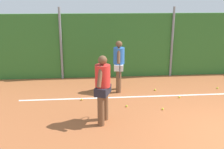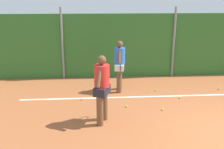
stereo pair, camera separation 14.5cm
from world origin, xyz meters
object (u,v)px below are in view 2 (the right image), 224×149
at_px(tennis_ball_8, 82,99).
at_px(tennis_ball_9, 219,89).
at_px(tennis_ball_2, 156,90).
at_px(tennis_ball_6, 163,109).
at_px(player_midcourt, 119,63).
at_px(tennis_ball_1, 180,98).
at_px(player_foreground_near, 102,86).
at_px(tennis_ball_7, 126,106).

relative_size(tennis_ball_8, tennis_ball_9, 1.00).
distance_m(tennis_ball_2, tennis_ball_6, 1.76).
height_order(player_midcourt, tennis_ball_1, player_midcourt).
xyz_separation_m(tennis_ball_1, tennis_ball_8, (-3.42, 0.08, 0.00)).
xyz_separation_m(tennis_ball_2, tennis_ball_9, (2.45, -0.01, 0.00)).
distance_m(player_foreground_near, tennis_ball_7, 1.66).
height_order(player_midcourt, tennis_ball_7, player_midcourt).
relative_size(player_midcourt, tennis_ball_7, 28.72).
height_order(tennis_ball_2, tennis_ball_7, same).
xyz_separation_m(player_foreground_near, tennis_ball_6, (1.91, 0.66, -1.05)).
xyz_separation_m(player_midcourt, tennis_ball_2, (1.37, -0.13, -1.03)).
bearing_deg(tennis_ball_8, tennis_ball_7, -25.69).
relative_size(player_midcourt, tennis_ball_9, 28.72).
bearing_deg(tennis_ball_2, tennis_ball_8, -165.34).
bearing_deg(tennis_ball_8, player_midcourt, 31.77).
relative_size(player_foreground_near, tennis_ball_7, 29.20).
bearing_deg(player_midcourt, tennis_ball_7, 11.66).
xyz_separation_m(tennis_ball_1, tennis_ball_2, (-0.67, 0.80, 0.00)).
distance_m(player_midcourt, tennis_ball_1, 2.47).
height_order(player_midcourt, tennis_ball_6, player_midcourt).
relative_size(player_foreground_near, tennis_ball_9, 29.20).
bearing_deg(tennis_ball_1, tennis_ball_9, 24.18).
bearing_deg(tennis_ball_6, player_foreground_near, -160.80).
bearing_deg(player_foreground_near, tennis_ball_6, -50.19).
relative_size(player_foreground_near, tennis_ball_2, 29.20).
bearing_deg(player_foreground_near, tennis_ball_7, -18.64).
bearing_deg(player_foreground_near, tennis_ball_8, 41.43).
height_order(player_foreground_near, tennis_ball_8, player_foreground_near).
bearing_deg(tennis_ball_6, tennis_ball_2, 83.68).
relative_size(player_foreground_near, tennis_ball_8, 29.20).
relative_size(tennis_ball_7, tennis_ball_8, 1.00).
bearing_deg(tennis_ball_9, player_midcourt, 177.93).
height_order(player_foreground_near, tennis_ball_9, player_foreground_near).
bearing_deg(tennis_ball_9, player_foreground_near, -152.10).
bearing_deg(player_foreground_near, player_midcourt, 4.62).
bearing_deg(player_foreground_near, tennis_ball_1, -39.23).
distance_m(player_foreground_near, tennis_ball_6, 2.28).
bearing_deg(tennis_ball_9, tennis_ball_7, -159.27).
bearing_deg(tennis_ball_1, player_foreground_near, -149.85).
bearing_deg(tennis_ball_2, tennis_ball_9, -0.13).
relative_size(tennis_ball_2, tennis_ball_8, 1.00).
xyz_separation_m(tennis_ball_2, tennis_ball_8, (-2.75, -0.72, 0.00)).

